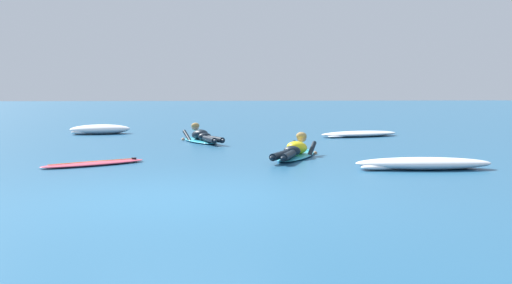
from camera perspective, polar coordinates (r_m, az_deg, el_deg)
name	(u,v)px	position (r m, az deg, el deg)	size (l,w,h in m)	color
ground_plane	(190,137)	(17.87, -6.11, 0.42)	(120.00, 120.00, 0.00)	#235B84
surfer_near	(295,151)	(12.38, 3.62, -0.86)	(1.38, 2.48, 0.55)	#2DB2D1
surfer_far	(202,137)	(16.13, -5.02, 0.45)	(1.20, 2.37, 0.55)	#2DB2D1
drifting_surfboard	(95,163)	(11.60, -14.65, -1.91)	(1.92, 1.47, 0.16)	#E54C66
whitewater_front	(359,134)	(18.38, 9.50, 0.74)	(2.64, 1.60, 0.16)	white
whitewater_mid_left	(100,130)	(19.75, -14.17, 1.12)	(1.98, 1.28, 0.30)	white
whitewater_mid_right	(423,164)	(11.02, 15.18, -1.95)	(2.39, 0.83, 0.21)	white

